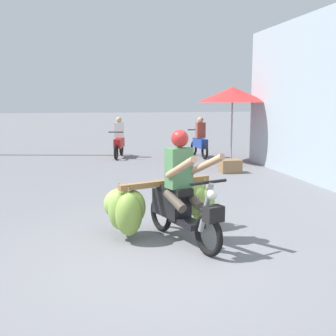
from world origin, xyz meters
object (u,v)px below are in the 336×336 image
object	(u,v)px
motorbike_distant_ahead_left	(119,141)
produce_crate	(230,166)
motorbike_distant_ahead_right	(200,141)
motorbike_main_loaded	(165,202)
market_umbrella_near_shop	(232,95)

from	to	relation	value
motorbike_distant_ahead_left	produce_crate	xyz separation A→B (m)	(2.70, -3.72, -0.39)
motorbike_distant_ahead_left	motorbike_distant_ahead_right	world-z (taller)	same
motorbike_main_loaded	motorbike_distant_ahead_left	bearing A→B (deg)	89.29
motorbike_distant_ahead_right	motorbike_main_loaded	bearing A→B (deg)	-109.48
motorbike_main_loaded	motorbike_distant_ahead_left	size ratio (longest dim) A/B	1.16
motorbike_main_loaded	produce_crate	bearing A→B (deg)	60.21
market_umbrella_near_shop	motorbike_distant_ahead_left	bearing A→B (deg)	152.09
motorbike_main_loaded	motorbike_distant_ahead_left	xyz separation A→B (m)	(0.11, 8.63, 0.06)
motorbike_distant_ahead_left	motorbike_main_loaded	bearing A→B (deg)	-90.71
market_umbrella_near_shop	produce_crate	xyz separation A→B (m)	(-0.72, -1.91, -1.96)
motorbike_distant_ahead_left	market_umbrella_near_shop	bearing A→B (deg)	-27.91
motorbike_distant_ahead_right	market_umbrella_near_shop	distance (m)	2.10
produce_crate	motorbike_distant_ahead_right	bearing A→B (deg)	89.46
motorbike_main_loaded	motorbike_distant_ahead_left	distance (m)	8.63
motorbike_main_loaded	motorbike_distant_ahead_right	distance (m)	8.51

